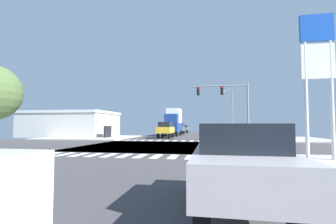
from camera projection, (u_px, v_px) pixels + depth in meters
ground at (161, 146)px, 21.67m from camera, size 90.00×90.00×0.05m
sidewalk_corner_ne at (277, 139)px, 31.24m from camera, size 12.00×12.00×0.14m
sidewalk_corner_nw at (92, 137)px, 35.72m from camera, size 12.00×12.00×0.14m
crosswalk_near at (132, 156)px, 14.54m from camera, size 13.50×2.00×0.01m
crosswalk_far at (171, 141)px, 28.90m from camera, size 13.50×2.00×0.01m
traffic_signal_mast at (226, 98)px, 28.32m from camera, size 6.62×0.55×6.94m
gas_station_sign at (317, 60)px, 12.28m from camera, size 1.60×0.20×7.58m
street_lamp at (231, 109)px, 38.22m from camera, size 1.78×0.32×7.46m
bank_building at (72, 124)px, 39.63m from camera, size 14.91×9.87×4.11m
sedan_farside_1 at (238, 160)px, 5.07m from camera, size 1.80×4.30×1.88m
box_truck_crossing_1 at (173, 121)px, 42.74m from camera, size 2.40×7.20×4.85m
suv_leading_3 at (166, 128)px, 35.15m from camera, size 1.96×4.60×2.34m
sedan_middle_2 at (184, 128)px, 60.09m from camera, size 1.80×4.30×1.88m
suv_outer_5 at (179, 128)px, 51.07m from camera, size 1.96×4.60×2.34m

